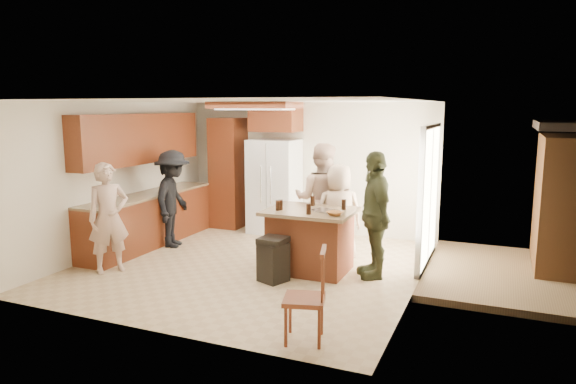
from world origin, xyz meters
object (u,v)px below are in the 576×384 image
at_px(person_behind_right, 339,213).
at_px(refrigerator, 274,186).
at_px(person_behind_left, 321,200).
at_px(person_front_left, 109,218).
at_px(spindle_chair, 306,299).
at_px(person_side_right, 375,215).
at_px(person_counter, 173,199).
at_px(trash_bin, 273,259).
at_px(kitchen_island, 310,240).

xyz_separation_m(person_behind_right, refrigerator, (-1.72, 1.38, 0.12)).
bearing_deg(person_behind_left, person_front_left, 30.55).
distance_m(person_behind_right, spindle_chair, 2.88).
distance_m(person_front_left, person_behind_left, 3.29).
distance_m(person_front_left, person_side_right, 3.86).
relative_size(person_behind_right, person_counter, 0.92).
xyz_separation_m(person_counter, refrigerator, (1.19, 1.62, 0.06)).
height_order(person_behind_left, refrigerator, person_behind_left).
distance_m(refrigerator, spindle_chair, 4.77).
xyz_separation_m(person_behind_right, trash_bin, (-0.56, -1.25, -0.46)).
bearing_deg(person_behind_right, person_counter, -26.26).
height_order(person_front_left, person_counter, person_counter).
distance_m(person_counter, spindle_chair, 4.31).
bearing_deg(trash_bin, kitchen_island, 63.75).
bearing_deg(spindle_chair, person_side_right, 86.18).
bearing_deg(person_behind_left, person_counter, 3.39).
xyz_separation_m(person_front_left, refrigerator, (1.24, 3.16, 0.09)).
xyz_separation_m(person_side_right, spindle_chair, (-0.15, -2.32, -0.45)).
bearing_deg(person_front_left, person_behind_left, -18.55).
height_order(person_behind_right, person_side_right, person_side_right).
xyz_separation_m(person_front_left, person_side_right, (3.64, 1.30, 0.09)).
xyz_separation_m(person_side_right, refrigerator, (-2.40, 1.87, -0.01)).
distance_m(person_behind_left, kitchen_island, 0.99).
bearing_deg(trash_bin, spindle_chair, -55.24).
xyz_separation_m(person_behind_left, person_behind_right, (0.38, -0.26, -0.15)).
relative_size(person_behind_right, kitchen_island, 1.21).
xyz_separation_m(person_side_right, person_counter, (-3.59, 0.24, -0.06)).
bearing_deg(refrigerator, trash_bin, -66.11).
bearing_deg(spindle_chair, kitchen_island, 109.28).
relative_size(person_front_left, person_behind_left, 0.88).
xyz_separation_m(person_behind_right, person_counter, (-2.91, -0.25, 0.07)).
xyz_separation_m(refrigerator, spindle_chair, (2.25, -4.19, -0.45)).
relative_size(person_front_left, person_side_right, 0.90).
bearing_deg(person_front_left, person_behind_right, -25.83).
xyz_separation_m(person_behind_left, spindle_chair, (0.91, -3.07, -0.47)).
height_order(person_side_right, person_counter, person_side_right).
height_order(person_counter, spindle_chair, person_counter).
xyz_separation_m(person_front_left, person_behind_left, (2.58, 2.05, 0.11)).
xyz_separation_m(person_behind_left, person_counter, (-2.53, -0.51, -0.08)).
bearing_deg(person_behind_right, kitchen_island, 37.39).
bearing_deg(person_counter, refrigerator, -52.32).
distance_m(person_behind_right, refrigerator, 2.20).
xyz_separation_m(person_front_left, person_counter, (0.04, 1.54, 0.03)).
bearing_deg(person_counter, trash_bin, -129.02).
bearing_deg(person_counter, kitchen_island, -113.77).
distance_m(person_front_left, refrigerator, 3.40).
bearing_deg(person_behind_right, refrigerator, -69.79).
distance_m(person_side_right, trash_bin, 1.57).
relative_size(person_counter, refrigerator, 0.94).
bearing_deg(person_front_left, refrigerator, 11.66).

